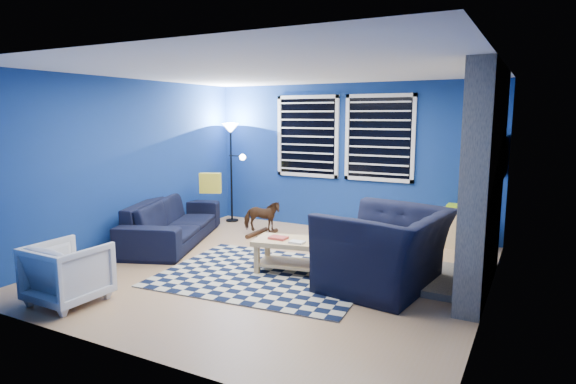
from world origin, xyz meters
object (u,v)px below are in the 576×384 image
Objects in this scene: rocking_horse at (262,216)px; cabinet at (458,228)px; armchair_bent at (68,273)px; coffee_table at (290,249)px; floor_lamp at (232,142)px; armchair_big at (385,250)px; sofa at (173,221)px; tv at (503,157)px.

rocking_horse is 3.07m from cabinet.
coffee_table is (1.62, 1.96, -0.01)m from armchair_bent.
armchair_big is at bearing -30.90° from floor_lamp.
rocking_horse is at bearing -66.72° from sofa.
cabinet is at bearing 1.65° from floor_lamp.
sofa reaches higher than rocking_horse.
rocking_horse is 0.79× the size of cabinet.
cabinet is (2.96, 0.80, -0.04)m from rocking_horse.
rocking_horse is 1.95m from coffee_table.
armchair_bent is 0.39× the size of floor_lamp.
floor_lamp reaches higher than rocking_horse.
floor_lamp reaches higher than armchair_big.
floor_lamp is at bearing -78.95° from armchair_bent.
sofa is 3.25× the size of armchair_bent.
coffee_table is at bearing -81.34° from armchair_big.
armchair_bent is at bearing -134.24° from tv.
sofa is 1.27× the size of floor_lamp.
cabinet reaches higher than coffee_table.
coffee_table is at bearing -138.23° from tv.
rocking_horse is at bearing 131.53° from coffee_table.
coffee_table is at bearing -109.92° from cabinet.
tv is at bearing -133.04° from armchair_bent.
floor_lamp reaches higher than coffee_table.
cabinet is at bearing 176.04° from armchair_big.
armchair_big is at bearing 0.89° from coffee_table.
floor_lamp is at bearing -113.13° from armchair_big.
floor_lamp reaches higher than sofa.
cabinet is at bearing -99.16° from rocking_horse.
cabinet is (3.98, 1.80, -0.05)m from sofa.
floor_lamp is (-4.58, 0.13, 0.09)m from tv.
coffee_table is (1.29, -1.46, -0.02)m from rocking_horse.
tv is at bearing -105.42° from rocking_horse.
armchair_big is 2.29m from cabinet.
rocking_horse is at bearing -171.20° from tv.
floor_lamp is (-0.03, 1.69, 1.15)m from sofa.
cabinet is (3.29, 4.22, -0.04)m from armchair_bent.
tv is at bearing -7.01° from cabinet.
armchair_big is 3.46m from armchair_bent.
coffee_table is 3.38m from floor_lamp.
armchair_bent reaches higher than coffee_table.
coffee_table is (-1.21, -0.02, -0.14)m from armchair_big.
rocking_horse is 1.71m from floor_lamp.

